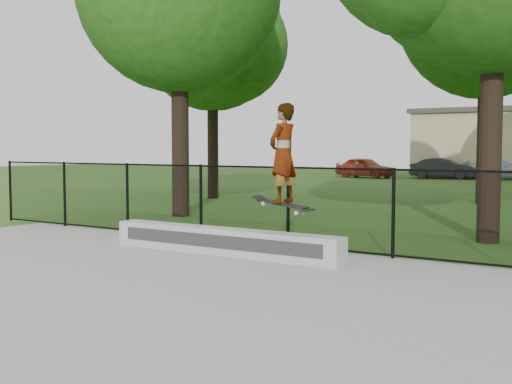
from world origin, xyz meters
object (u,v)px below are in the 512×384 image
car_a (365,167)px  car_c (501,170)px  car_b (443,168)px  grind_ledge (223,241)px  skater_airborne (283,156)px

car_a → car_c: car_a is taller
car_a → car_b: 4.66m
car_a → car_c: size_ratio=1.00×
grind_ledge → car_b: size_ratio=1.31×
grind_ledge → car_c: bearing=93.7°
grind_ledge → car_a: size_ratio=1.21×
skater_airborne → grind_ledge: bearing=174.0°
car_b → skater_airborne: (6.35, -29.64, 1.14)m
grind_ledge → car_c: size_ratio=1.20×
car_b → car_c: (3.09, 1.02, -0.03)m
car_a → skater_airborne: size_ratio=2.18×
grind_ledge → car_b: bearing=99.8°
car_a → car_b: (4.50, 1.19, -0.01)m
car_a → skater_airborne: bearing=-149.9°
grind_ledge → car_c: (-1.98, 30.52, 0.31)m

